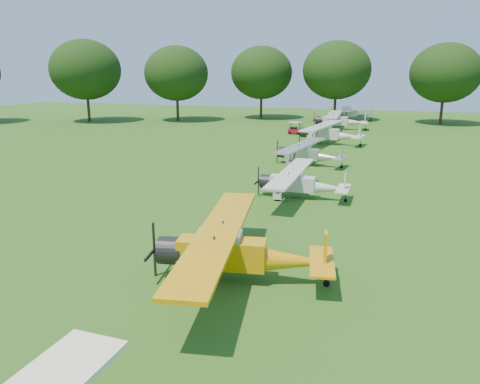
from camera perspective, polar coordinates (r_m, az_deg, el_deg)
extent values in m
plane|color=#264912|center=(25.36, 1.45, -4.44)|extent=(160.00, 160.00, 0.00)
cylinder|color=#301E12|center=(79.82, 23.36, 9.21)|extent=(0.44, 0.44, 4.51)
ellipsoid|color=black|center=(79.59, 23.77, 13.15)|extent=(10.52, 10.52, 8.94)
cylinder|color=#301E12|center=(80.45, 11.49, 10.22)|extent=(0.44, 0.44, 4.74)
ellipsoid|color=black|center=(80.22, 11.70, 14.34)|extent=(11.05, 11.05, 9.39)
cylinder|color=#301E12|center=(82.59, 2.59, 10.52)|extent=(0.44, 0.44, 4.49)
ellipsoid|color=black|center=(82.37, 2.63, 14.33)|extent=(10.47, 10.47, 8.90)
cylinder|color=#301E12|center=(79.22, -7.62, 10.21)|extent=(0.44, 0.44, 4.44)
ellipsoid|color=black|center=(78.98, -7.76, 14.14)|extent=(10.36, 10.36, 8.80)
cylinder|color=#301E12|center=(81.06, -17.99, 9.85)|extent=(0.44, 0.44, 4.77)
ellipsoid|color=black|center=(80.85, -18.33, 13.97)|extent=(11.14, 11.14, 9.47)
cube|color=orange|center=(18.98, -2.24, -7.47)|extent=(3.66, 1.61, 1.16)
cone|color=orange|center=(18.77, 6.86, -8.39)|extent=(3.22, 1.49, 0.99)
cube|color=#8CA5B2|center=(18.78, -2.59, -5.74)|extent=(1.91, 1.29, 0.61)
cylinder|color=black|center=(19.45, -8.38, -7.07)|extent=(1.17, 1.30, 1.15)
cube|color=black|center=(19.65, -10.41, -6.92)|extent=(0.09, 0.14, 2.32)
cube|color=orange|center=(18.68, -2.60, -4.94)|extent=(3.50, 11.82, 0.15)
cube|color=orange|center=(18.58, 10.35, -6.94)|extent=(0.21, 0.62, 1.44)
cube|color=orange|center=(18.76, 9.94, -8.34)|extent=(1.43, 3.21, 0.10)
cylinder|color=black|center=(18.26, -5.79, -11.33)|extent=(0.68, 0.28, 0.66)
cylinder|color=black|center=(20.71, -3.95, -8.02)|extent=(0.68, 0.28, 0.66)
cylinder|color=black|center=(19.14, 10.49, -10.88)|extent=(0.28, 0.13, 0.27)
cube|color=silver|center=(31.27, 6.42, 1.04)|extent=(2.97, 0.91, 0.97)
cone|color=silver|center=(30.92, 10.94, 0.44)|extent=(2.60, 0.86, 0.83)
cube|color=#8CA5B2|center=(31.18, 6.28, 1.96)|extent=(1.49, 0.87, 0.51)
cylinder|color=black|center=(31.66, 3.31, 1.28)|extent=(0.84, 0.97, 0.96)
cube|color=black|center=(31.82, 2.27, 1.36)|extent=(0.06, 0.11, 1.94)
cube|color=silver|center=(31.13, 6.29, 2.38)|extent=(1.44, 9.81, 0.13)
cube|color=silver|center=(30.72, 12.69, 1.14)|extent=(0.10, 0.51, 1.20)
cube|color=silver|center=(30.82, 12.48, 0.40)|extent=(0.81, 2.60, 0.08)
cylinder|color=black|center=(30.51, 4.58, -0.60)|extent=(0.56, 0.15, 0.55)
cylinder|color=black|center=(32.69, 5.54, 0.42)|extent=(0.56, 0.15, 0.55)
cylinder|color=black|center=(31.00, 12.74, -1.00)|extent=(0.22, 0.08, 0.22)
cube|color=silver|center=(42.27, 7.60, 4.63)|extent=(3.14, 1.37, 1.00)
cone|color=silver|center=(41.54, 10.93, 4.12)|extent=(2.76, 1.27, 0.85)
cube|color=#8CA5B2|center=(42.21, 7.50, 5.34)|extent=(1.64, 1.10, 0.52)
cylinder|color=black|center=(42.88, 5.32, 4.84)|extent=(1.00, 1.11, 0.99)
cube|color=black|center=(43.10, 4.55, 4.91)|extent=(0.07, 0.12, 1.99)
cube|color=silver|center=(42.17, 7.51, 5.66)|extent=(2.96, 10.15, 0.13)
cube|color=silver|center=(41.21, 12.24, 4.64)|extent=(0.18, 0.53, 1.23)
cube|color=silver|center=(41.31, 12.08, 4.07)|extent=(1.22, 2.75, 0.09)
cylinder|color=black|center=(41.55, 6.03, 3.51)|extent=(0.59, 0.24, 0.57)
cylinder|color=black|center=(43.74, 7.14, 4.04)|extent=(0.59, 0.24, 0.57)
cylinder|color=black|center=(41.42, 12.27, 2.97)|extent=(0.24, 0.11, 0.23)
cube|color=silver|center=(54.72, 10.13, 7.02)|extent=(3.72, 1.63, 1.18)
cone|color=silver|center=(53.95, 13.22, 6.57)|extent=(3.27, 1.50, 1.01)
cube|color=#8CA5B2|center=(54.67, 10.04, 7.67)|extent=(1.94, 1.31, 0.62)
cylinder|color=black|center=(55.36, 8.00, 7.20)|extent=(1.19, 1.32, 1.17)
cube|color=black|center=(55.60, 7.28, 7.25)|extent=(0.09, 0.14, 2.36)
cube|color=silver|center=(54.64, 10.06, 7.97)|extent=(3.52, 12.03, 0.16)
cube|color=silver|center=(53.63, 14.43, 7.06)|extent=(0.21, 0.63, 1.46)
cube|color=silver|center=(53.72, 14.28, 6.54)|extent=(1.45, 3.26, 0.10)
cylinder|color=black|center=(53.77, 8.73, 6.04)|extent=(0.69, 0.29, 0.67)
cylinder|color=black|center=(56.42, 9.63, 6.41)|extent=(0.69, 0.29, 0.67)
cylinder|color=black|center=(53.81, 14.45, 5.53)|extent=(0.28, 0.13, 0.27)
cube|color=silver|center=(68.62, 11.44, 8.50)|extent=(3.69, 1.24, 1.20)
cone|color=silver|center=(68.50, 14.02, 8.20)|extent=(3.23, 1.16, 1.02)
cube|color=#8CA5B2|center=(68.56, 11.37, 9.03)|extent=(1.86, 1.12, 0.63)
cylinder|color=black|center=(68.79, 9.63, 8.60)|extent=(1.07, 1.23, 1.18)
cube|color=black|center=(68.87, 9.01, 8.63)|extent=(0.07, 0.14, 2.39)
cube|color=silver|center=(68.54, 11.39, 9.26)|extent=(2.17, 12.13, 0.16)
cube|color=silver|center=(68.43, 15.02, 8.62)|extent=(0.14, 0.63, 1.48)
cube|color=silver|center=(68.48, 14.89, 8.20)|extent=(1.10, 3.23, 0.10)
cylinder|color=black|center=(67.37, 10.54, 7.70)|extent=(0.69, 0.21, 0.68)
cylinder|color=black|center=(70.19, 10.74, 7.97)|extent=(0.69, 0.21, 0.68)
cylinder|color=black|center=(68.59, 15.03, 7.40)|extent=(0.28, 0.10, 0.27)
cube|color=silver|center=(81.69, 12.93, 9.31)|extent=(3.38, 1.27, 1.08)
cone|color=silver|center=(81.77, 14.90, 9.08)|extent=(2.96, 1.18, 0.93)
cube|color=#8CA5B2|center=(81.64, 12.88, 9.71)|extent=(1.73, 1.09, 0.57)
cylinder|color=black|center=(81.70, 11.54, 9.38)|extent=(1.02, 1.15, 1.07)
cube|color=black|center=(81.71, 11.06, 9.41)|extent=(0.07, 0.13, 2.17)
cube|color=silver|center=(81.62, 12.89, 9.89)|extent=(2.47, 11.04, 0.14)
cube|color=silver|center=(81.77, 15.66, 9.40)|extent=(0.15, 0.58, 1.34)
cube|color=silver|center=(81.80, 15.56, 9.08)|extent=(1.13, 2.96, 0.09)
cylinder|color=black|center=(80.47, 12.31, 8.71)|extent=(0.63, 0.22, 0.62)
cylinder|color=black|center=(83.04, 12.32, 8.89)|extent=(0.63, 0.22, 0.62)
cylinder|color=black|center=(81.90, 15.67, 8.47)|extent=(0.25, 0.10, 0.25)
cube|color=#B70D1E|center=(62.62, 6.80, 7.37)|extent=(1.95, 1.17, 0.60)
cube|color=black|center=(62.65, 6.58, 7.69)|extent=(0.84, 0.99, 0.38)
cube|color=silver|center=(62.48, 6.83, 8.43)|extent=(1.87, 1.25, 0.07)
cylinder|color=black|center=(62.31, 6.09, 7.17)|extent=(0.38, 0.15, 0.37)
cylinder|color=black|center=(63.32, 6.36, 7.28)|extent=(0.38, 0.15, 0.37)
cylinder|color=black|center=(61.98, 7.23, 7.09)|extent=(0.38, 0.15, 0.37)
cylinder|color=black|center=(62.99, 7.49, 7.21)|extent=(0.38, 0.15, 0.37)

